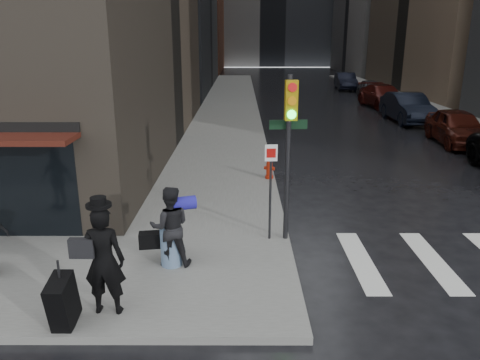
# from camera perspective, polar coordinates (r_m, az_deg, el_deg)

# --- Properties ---
(ground) EXTENTS (140.00, 140.00, 0.00)m
(ground) POSITION_cam_1_polar(r_m,az_deg,el_deg) (9.72, -4.95, -12.40)
(ground) COLOR black
(ground) RESTS_ON ground
(sidewalk_left) EXTENTS (4.00, 50.00, 0.15)m
(sidewalk_left) POSITION_cam_1_polar(r_m,az_deg,el_deg) (35.75, -1.22, 9.48)
(sidewalk_left) COLOR slate
(sidewalk_left) RESTS_ON ground
(sidewalk_right) EXTENTS (3.00, 50.00, 0.15)m
(sidewalk_right) POSITION_cam_1_polar(r_m,az_deg,el_deg) (37.91, 19.90, 8.91)
(sidewalk_right) COLOR slate
(sidewalk_right) RESTS_ON ground
(man_overcoat) EXTENTS (1.12, 1.07, 2.16)m
(man_overcoat) POSITION_cam_1_polar(r_m,az_deg,el_deg) (8.36, -17.22, -10.10)
(man_overcoat) COLOR black
(man_overcoat) RESTS_ON ground
(man_jeans) EXTENTS (1.26, 0.77, 1.73)m
(man_jeans) POSITION_cam_1_polar(r_m,az_deg,el_deg) (9.81, -8.56, -5.62)
(man_jeans) COLOR black
(man_jeans) RESTS_ON ground
(traffic_light) EXTENTS (0.96, 0.47, 3.84)m
(traffic_light) POSITION_cam_1_polar(r_m,az_deg,el_deg) (10.51, 5.81, 5.20)
(traffic_light) COLOR black
(traffic_light) RESTS_ON ground
(fire_hydrant) EXTENTS (0.37, 0.28, 0.64)m
(fire_hydrant) POSITION_cam_1_polar(r_m,az_deg,el_deg) (15.92, 3.60, 1.22)
(fire_hydrant) COLOR #A8200A
(fire_hydrant) RESTS_ON ground
(parked_car_1) EXTENTS (2.24, 4.83, 1.60)m
(parked_car_1) POSITION_cam_1_polar(r_m,az_deg,el_deg) (23.87, 24.94, 5.88)
(parked_car_1) COLOR #3D120C
(parked_car_1) RESTS_ON ground
(parked_car_2) EXTENTS (1.89, 5.13, 1.68)m
(parked_car_2) POSITION_cam_1_polar(r_m,az_deg,el_deg) (29.18, 19.74, 8.30)
(parked_car_2) COLOR black
(parked_car_2) RESTS_ON ground
(parked_car_3) EXTENTS (2.74, 5.63, 1.58)m
(parked_car_3) POSITION_cam_1_polar(r_m,az_deg,el_deg) (34.86, 17.03, 9.74)
(parked_car_3) COLOR #45110D
(parked_car_3) RESTS_ON ground
(parked_car_4) EXTENTS (1.90, 4.25, 1.42)m
(parked_car_4) POSITION_cam_1_polar(r_m,az_deg,el_deg) (40.71, 15.60, 10.69)
(parked_car_4) COLOR #3C3C41
(parked_car_4) RESTS_ON ground
(parked_car_5) EXTENTS (1.97, 4.85, 1.56)m
(parked_car_5) POSITION_cam_1_polar(r_m,az_deg,el_deg) (46.24, 12.75, 11.67)
(parked_car_5) COLOR black
(parked_car_5) RESTS_ON ground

